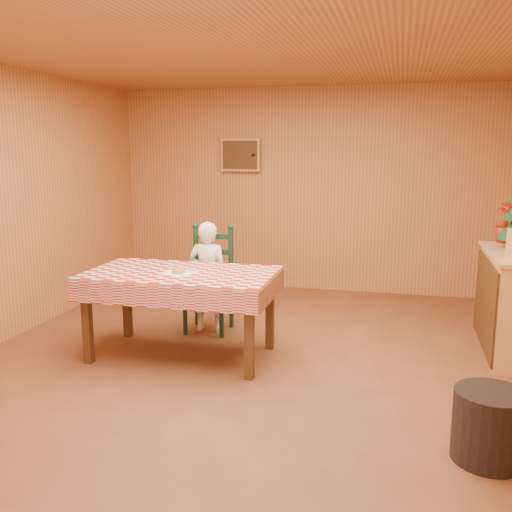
% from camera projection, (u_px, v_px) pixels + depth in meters
% --- Properties ---
extents(ground, '(6.00, 6.00, 0.00)m').
position_uv_depth(ground, '(250.00, 373.00, 4.73)').
color(ground, brown).
rests_on(ground, ground).
extents(cabin_walls, '(5.10, 6.05, 2.65)m').
position_uv_depth(cabin_walls, '(265.00, 149.00, 4.90)').
color(cabin_walls, '#BF7D45').
rests_on(cabin_walls, ground).
extents(dining_table, '(1.66, 0.96, 0.77)m').
position_uv_depth(dining_table, '(181.00, 281.00, 5.00)').
color(dining_table, '#4C2E14').
rests_on(dining_table, ground).
extents(ladder_chair, '(0.44, 0.40, 1.08)m').
position_uv_depth(ladder_chair, '(210.00, 281.00, 5.79)').
color(ladder_chair, black).
rests_on(ladder_chair, ground).
extents(seated_child, '(0.41, 0.27, 1.12)m').
position_uv_depth(seated_child, '(208.00, 277.00, 5.72)').
color(seated_child, white).
rests_on(seated_child, ground).
extents(napkin, '(0.32, 0.32, 0.00)m').
position_uv_depth(napkin, '(179.00, 273.00, 4.94)').
color(napkin, white).
rests_on(napkin, dining_table).
extents(donut, '(0.12, 0.12, 0.04)m').
position_uv_depth(donut, '(178.00, 270.00, 4.94)').
color(donut, '#BC8943').
rests_on(donut, napkin).
extents(flower_arrangement, '(0.28, 0.28, 0.39)m').
position_uv_depth(flower_arrangement, '(506.00, 223.00, 5.51)').
color(flower_arrangement, maroon).
rests_on(flower_arrangement, shelf_unit).
extents(storage_bin, '(0.57, 0.57, 0.43)m').
position_uv_depth(storage_bin, '(490.00, 426.00, 3.37)').
color(storage_bin, black).
rests_on(storage_bin, ground).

